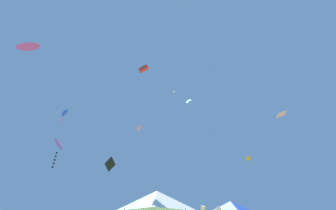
# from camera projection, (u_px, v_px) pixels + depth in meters

# --- Properties ---
(canopy_tent_white) EXTENTS (3.44, 3.44, 3.68)m
(canopy_tent_white) POSITION_uv_depth(u_px,v_px,m) (156.00, 201.00, 12.87)
(canopy_tent_white) COLOR #9E9EA3
(canopy_tent_white) RESTS_ON ground
(canopy_tent_blue) EXTENTS (3.15, 3.15, 3.37)m
(canopy_tent_blue) POSITION_uv_depth(u_px,v_px,m) (230.00, 209.00, 14.59)
(canopy_tent_blue) COLOR #9E9EA3
(canopy_tent_blue) RESTS_ON ground
(kite_blue_delta) EXTENTS (0.78, 1.04, 1.98)m
(kite_blue_delta) POSITION_uv_depth(u_px,v_px,m) (63.00, 113.00, 24.33)
(kite_blue_delta) COLOR blue
(kite_cyan_diamond) EXTENTS (0.98, 0.97, 2.20)m
(kite_cyan_diamond) POSITION_uv_depth(u_px,v_px,m) (188.00, 102.00, 31.46)
(kite_cyan_diamond) COLOR #2DB7CC
(kite_red_box) EXTENTS (1.22, 0.55, 0.98)m
(kite_red_box) POSITION_uv_depth(u_px,v_px,m) (143.00, 69.00, 26.22)
(kite_red_box) COLOR red
(kite_white_box) EXTENTS (0.53, 0.87, 1.77)m
(kite_white_box) POSITION_uv_depth(u_px,v_px,m) (173.00, 92.00, 41.53)
(kite_white_box) COLOR white
(kite_pink_diamond) EXTENTS (1.52, 1.63, 0.48)m
(kite_pink_diamond) POSITION_uv_depth(u_px,v_px,m) (280.00, 114.00, 30.51)
(kite_pink_diamond) COLOR pink
(kite_black_diamond) EXTENTS (1.23, 1.16, 1.27)m
(kite_black_diamond) POSITION_uv_depth(u_px,v_px,m) (109.00, 164.00, 28.01)
(kite_black_diamond) COLOR black
(kite_magenta_delta) EXTENTS (1.84, 1.79, 0.87)m
(kite_magenta_delta) POSITION_uv_depth(u_px,v_px,m) (27.00, 45.00, 14.40)
(kite_magenta_delta) COLOR #D6389E
(kite_orange_delta) EXTENTS (0.87, 0.81, 1.41)m
(kite_orange_delta) POSITION_uv_depth(u_px,v_px,m) (247.00, 159.00, 31.46)
(kite_orange_delta) COLOR orange
(kite_pink_delta) EXTENTS (1.04, 1.24, 0.91)m
(kite_pink_delta) POSITION_uv_depth(u_px,v_px,m) (138.00, 128.00, 37.59)
(kite_pink_delta) COLOR pink
(kite_purple_delta) EXTENTS (1.46, 1.64, 2.80)m
(kite_purple_delta) POSITION_uv_depth(u_px,v_px,m) (58.00, 145.00, 19.40)
(kite_purple_delta) COLOR purple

